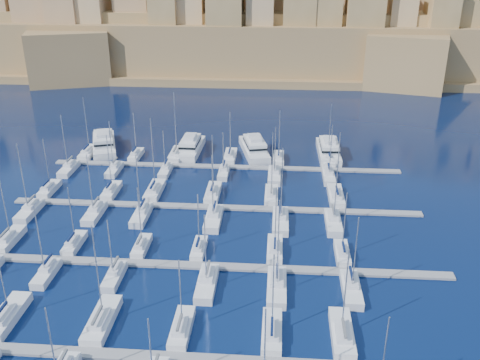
# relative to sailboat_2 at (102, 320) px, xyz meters

# --- Properties ---
(ground) EXTENTS (600.00, 600.00, 0.00)m
(ground) POSITION_rel_sailboat_2_xyz_m (11.46, 27.95, -0.77)
(ground) COLOR #030E32
(ground) RESTS_ON ground
(pontoon_near) EXTENTS (84.00, 2.00, 0.40)m
(pontoon_near) POSITION_rel_sailboat_2_xyz_m (11.46, -6.05, -0.57)
(pontoon_near) COLOR slate
(pontoon_near) RESTS_ON ground
(pontoon_mid_near) EXTENTS (84.00, 2.00, 0.40)m
(pontoon_mid_near) POSITION_rel_sailboat_2_xyz_m (11.46, 15.95, -0.57)
(pontoon_mid_near) COLOR slate
(pontoon_mid_near) RESTS_ON ground
(pontoon_mid_far) EXTENTS (84.00, 2.00, 0.40)m
(pontoon_mid_far) POSITION_rel_sailboat_2_xyz_m (11.46, 37.95, -0.57)
(pontoon_mid_far) COLOR slate
(pontoon_mid_far) RESTS_ON ground
(pontoon_far) EXTENTS (84.00, 2.00, 0.40)m
(pontoon_far) POSITION_rel_sailboat_2_xyz_m (11.46, 59.95, -0.57)
(pontoon_far) COLOR slate
(pontoon_far) RESTS_ON ground
(sailboat_1) EXTENTS (3.03, 10.11, 16.15)m
(sailboat_1) POSITION_rel_sailboat_2_xyz_m (-13.84, -0.12, -0.00)
(sailboat_1) COLOR silver
(sailboat_1) RESTS_ON ground
(sailboat_2) EXTENTS (3.10, 10.34, 15.99)m
(sailboat_2) POSITION_rel_sailboat_2_xyz_m (0.00, 0.00, 0.00)
(sailboat_2) COLOR silver
(sailboat_2) RESTS_ON ground
(sailboat_3) EXTENTS (2.60, 8.68, 11.78)m
(sailboat_3) POSITION_rel_sailboat_2_xyz_m (11.60, -0.82, -0.05)
(sailboat_3) COLOR silver
(sailboat_3) RESTS_ON ground
(sailboat_4) EXTENTS (2.72, 9.07, 13.16)m
(sailboat_4) POSITION_rel_sailboat_2_xyz_m (24.13, -0.62, -0.03)
(sailboat_4) COLOR silver
(sailboat_4) RESTS_ON ground
(sailboat_5) EXTENTS (2.96, 9.87, 13.98)m
(sailboat_5) POSITION_rel_sailboat_2_xyz_m (33.73, -0.23, -0.02)
(sailboat_5) COLOR silver
(sailboat_5) RESTS_ON ground
(sailboat_12) EXTENTS (2.62, 8.75, 13.90)m
(sailboat_12) POSITION_rel_sailboat_2_xyz_m (-23.89, 21.22, -0.03)
(sailboat_12) COLOR silver
(sailboat_12) RESTS_ON ground
(sailboat_13) EXTENTS (2.30, 7.68, 11.77)m
(sailboat_13) POSITION_rel_sailboat_2_xyz_m (-11.61, 20.69, -0.06)
(sailboat_13) COLOR silver
(sailboat_13) RESTS_ON ground
(sailboat_14) EXTENTS (2.23, 7.45, 12.21)m
(sailboat_14) POSITION_rel_sailboat_2_xyz_m (0.63, 20.58, -0.05)
(sailboat_14) COLOR silver
(sailboat_14) RESTS_ON ground
(sailboat_15) EXTENTS (2.22, 7.41, 11.35)m
(sailboat_15) POSITION_rel_sailboat_2_xyz_m (10.90, 20.56, -0.06)
(sailboat_15) COLOR silver
(sailboat_15) RESTS_ON ground
(sailboat_16) EXTENTS (2.65, 8.83, 12.73)m
(sailboat_16) POSITION_rel_sailboat_2_xyz_m (24.18, 21.26, -0.04)
(sailboat_16) COLOR silver
(sailboat_16) RESTS_ON ground
(sailboat_17) EXTENTS (2.39, 7.96, 12.35)m
(sailboat_17) POSITION_rel_sailboat_2_xyz_m (35.84, 20.83, -0.05)
(sailboat_17) COLOR silver
(sailboat_17) RESTS_ON ground
(sailboat_19) EXTENTS (2.34, 7.80, 13.57)m
(sailboat_19) POSITION_rel_sailboat_2_xyz_m (-12.71, 11.16, -0.04)
(sailboat_19) COLOR silver
(sailboat_19) RESTS_ON ground
(sailboat_20) EXTENTS (2.33, 7.77, 11.42)m
(sailboat_20) POSITION_rel_sailboat_2_xyz_m (-1.46, 11.17, -0.06)
(sailboat_20) COLOR silver
(sailboat_20) RESTS_ON ground
(sailboat_21) EXTENTS (2.89, 9.62, 13.44)m
(sailboat_21) POSITION_rel_sailboat_2_xyz_m (13.68, 10.26, -0.03)
(sailboat_21) COLOR silver
(sailboat_21) RESTS_ON ground
(sailboat_22) EXTENTS (2.97, 9.90, 16.34)m
(sailboat_22) POSITION_rel_sailboat_2_xyz_m (24.67, 10.12, -0.00)
(sailboat_22) COLOR silver
(sailboat_22) RESTS_ON ground
(sailboat_23) EXTENTS (2.77, 9.25, 13.81)m
(sailboat_23) POSITION_rel_sailboat_2_xyz_m (36.19, 10.45, -0.03)
(sailboat_23) COLOR silver
(sailboat_23) RESTS_ON ground
(sailboat_24) EXTENTS (2.46, 8.20, 12.42)m
(sailboat_24) POSITION_rel_sailboat_2_xyz_m (-25.39, 42.95, -0.05)
(sailboat_24) COLOR silver
(sailboat_24) RESTS_ON ground
(sailboat_25) EXTENTS (2.54, 8.46, 13.68)m
(sailboat_25) POSITION_rel_sailboat_2_xyz_m (-11.59, 43.08, -0.03)
(sailboat_25) COLOR silver
(sailboat_25) RESTS_ON ground
(sailboat_26) EXTENTS (3.00, 9.99, 17.20)m
(sailboat_26) POSITION_rel_sailboat_2_xyz_m (-2.24, 43.83, 0.01)
(sailboat_26) COLOR silver
(sailboat_26) RESTS_ON ground
(sailboat_27) EXTENTS (2.88, 9.61, 13.95)m
(sailboat_27) POSITION_rel_sailboat_2_xyz_m (10.55, 43.64, -0.02)
(sailboat_27) COLOR silver
(sailboat_27) RESTS_ON ground
(sailboat_28) EXTENTS (2.72, 9.07, 14.92)m
(sailboat_28) POSITION_rel_sailboat_2_xyz_m (23.11, 43.37, -0.02)
(sailboat_28) COLOR silver
(sailboat_28) RESTS_ON ground
(sailboat_29) EXTENTS (3.08, 10.27, 15.09)m
(sailboat_29) POSITION_rel_sailboat_2_xyz_m (36.77, 43.96, -0.01)
(sailboat_29) COLOR silver
(sailboat_29) RESTS_ON ground
(sailboat_30) EXTENTS (2.71, 9.04, 15.49)m
(sailboat_30) POSITION_rel_sailboat_2_xyz_m (-25.14, 32.55, -0.01)
(sailboat_30) COLOR silver
(sailboat_30) RESTS_ON ground
(sailboat_31) EXTENTS (2.69, 8.97, 13.65)m
(sailboat_31) POSITION_rel_sailboat_2_xyz_m (-11.81, 32.58, -0.03)
(sailboat_31) COLOR silver
(sailboat_31) RESTS_ON ground
(sailboat_32) EXTENTS (2.74, 9.13, 13.95)m
(sailboat_32) POSITION_rel_sailboat_2_xyz_m (-2.32, 32.50, -0.03)
(sailboat_32) COLOR silver
(sailboat_32) RESTS_ON ground
(sailboat_33) EXTENTS (3.01, 10.03, 14.45)m
(sailboat_33) POSITION_rel_sailboat_2_xyz_m (12.11, 32.06, -0.01)
(sailboat_33) COLOR silver
(sailboat_33) RESTS_ON ground
(sailboat_34) EXTENTS (3.04, 10.14, 16.25)m
(sailboat_34) POSITION_rel_sailboat_2_xyz_m (25.11, 32.01, 0.00)
(sailboat_34) COLOR silver
(sailboat_34) RESTS_ON ground
(sailboat_35) EXTENTS (2.90, 9.67, 14.00)m
(sailboat_35) POSITION_rel_sailboat_2_xyz_m (35.23, 32.24, -0.02)
(sailboat_35) COLOR silver
(sailboat_35) RESTS_ON ground
(sailboat_36) EXTENTS (2.84, 9.48, 15.45)m
(sailboat_36) POSITION_rel_sailboat_2_xyz_m (-24.32, 65.58, -0.01)
(sailboat_36) COLOR silver
(sailboat_36) RESTS_ON ground
(sailboat_37) EXTENTS (2.39, 7.98, 11.91)m
(sailboat_37) POSITION_rel_sailboat_2_xyz_m (-11.76, 64.84, -0.05)
(sailboat_37) COLOR silver
(sailboat_37) RESTS_ON ground
(sailboat_38) EXTENTS (3.00, 10.01, 17.06)m
(sailboat_38) POSITION_rel_sailboat_2_xyz_m (-1.58, 65.84, 0.01)
(sailboat_38) COLOR silver
(sailboat_38) RESTS_ON ground
(sailboat_39) EXTENTS (2.83, 9.44, 12.50)m
(sailboat_39) POSITION_rel_sailboat_2_xyz_m (12.22, 65.56, -0.04)
(sailboat_39) COLOR silver
(sailboat_39) RESTS_ON ground
(sailboat_40) EXTENTS (2.59, 8.64, 13.25)m
(sailboat_40) POSITION_rel_sailboat_2_xyz_m (24.44, 65.16, -0.04)
(sailboat_40) COLOR silver
(sailboat_40) RESTS_ON ground
(sailboat_41) EXTENTS (2.94, 9.79, 14.99)m
(sailboat_41) POSITION_rel_sailboat_2_xyz_m (36.76, 65.73, -0.01)
(sailboat_41) COLOR silver
(sailboat_41) RESTS_ON ground
(sailboat_42) EXTENTS (2.63, 8.76, 14.45)m
(sailboat_42) POSITION_rel_sailboat_2_xyz_m (-25.44, 54.69, -0.03)
(sailboat_42) COLOR silver
(sailboat_42) RESTS_ON ground
(sailboat_43) EXTENTS (2.45, 8.16, 13.09)m
(sailboat_43) POSITION_rel_sailboat_2_xyz_m (-14.44, 54.98, -0.04)
(sailboat_43) COLOR silver
(sailboat_43) RESTS_ON ground
(sailboat_44) EXTENTS (2.28, 7.60, 11.10)m
(sailboat_44) POSITION_rel_sailboat_2_xyz_m (-2.16, 55.25, -0.06)
(sailboat_44) COLOR silver
(sailboat_44) RESTS_ON ground
(sailboat_45) EXTENTS (2.31, 7.71, 10.99)m
(sailboat_45) POSITION_rel_sailboat_2_xyz_m (11.67, 55.20, -0.07)
(sailboat_45) COLOR silver
(sailboat_45) RESTS_ON ground
(sailboat_46) EXTENTS (2.85, 9.50, 12.94)m
(sailboat_46) POSITION_rel_sailboat_2_xyz_m (23.55, 54.32, -0.03)
(sailboat_46) COLOR silver
(sailboat_46) RESTS_ON ground
(sailboat_47) EXTENTS (2.61, 8.70, 13.55)m
(sailboat_47) POSITION_rel_sailboat_2_xyz_m (36.07, 54.72, -0.03)
(sailboat_47) COLOR silver
(sailboat_47) RESTS_ON ground
(motor_yacht_a) EXTENTS (11.22, 19.46, 5.25)m
(motor_yacht_a) POSITION_rel_sailboat_2_xyz_m (-21.77, 70.43, 0.96)
(motor_yacht_a) COLOR silver
(motor_yacht_a) RESTS_ON ground
(motor_yacht_b) EXTENTS (5.38, 16.47, 5.25)m
(motor_yacht_b) POSITION_rel_sailboat_2_xyz_m (1.62, 69.30, 0.96)
(motor_yacht_b) COLOR silver
(motor_yacht_b) RESTS_ON ground
(motor_yacht_c) EXTENTS (9.20, 18.28, 5.25)m
(motor_yacht_c) POSITION_rel_sailboat_2_xyz_m (18.11, 69.89, 0.96)
(motor_yacht_c) COLOR silver
(motor_yacht_c) RESTS_ON ground
(motor_yacht_d) EXTENTS (5.42, 17.19, 5.25)m
(motor_yacht_d) POSITION_rel_sailboat_2_xyz_m (37.12, 69.67, 0.96)
(motor_yacht_d) COLOR silver
(motor_yacht_d) RESTS_ON ground
(fortified_city) EXTENTS (460.00, 108.95, 59.52)m
(fortified_city) POSITION_rel_sailboat_2_xyz_m (11.27, 183.22, 13.97)
(fortified_city) COLOR brown
(fortified_city) RESTS_ON ground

